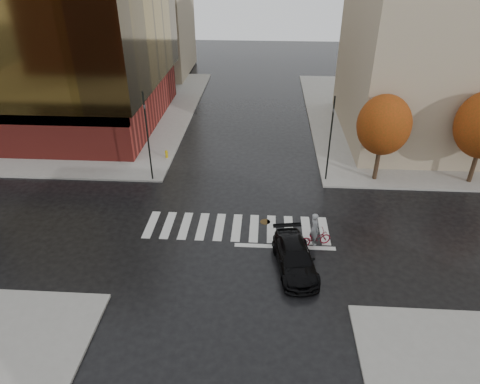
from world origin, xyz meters
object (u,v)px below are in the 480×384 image
object	(u,v)px
traffic_light_nw	(147,132)
traffic_light_ne	(331,135)
cyclist	(315,235)
fire_hydrant	(167,154)
sedan	(295,258)

from	to	relation	value
traffic_light_nw	traffic_light_ne	world-z (taller)	traffic_light_nw
cyclist	traffic_light_nw	size ratio (longest dim) A/B	0.33
traffic_light_nw	traffic_light_ne	bearing A→B (deg)	77.81
cyclist	fire_hydrant	size ratio (longest dim) A/B	3.36
sedan	traffic_light_nw	distance (m)	14.33
cyclist	traffic_light_nw	distance (m)	14.03
cyclist	traffic_light_ne	size ratio (longest dim) A/B	0.34
sedan	cyclist	world-z (taller)	cyclist
sedan	fire_hydrant	distance (m)	16.51
sedan	traffic_light_ne	xyz separation A→B (m)	(2.85, 10.26, 3.03)
traffic_light_nw	fire_hydrant	xyz separation A→B (m)	(0.31, 3.70, -3.43)
traffic_light_ne	fire_hydrant	distance (m)	13.51
traffic_light_nw	traffic_light_ne	size ratio (longest dim) A/B	1.05
traffic_light_ne	fire_hydrant	bearing A→B (deg)	-7.58
traffic_light_nw	traffic_light_ne	distance (m)	13.13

